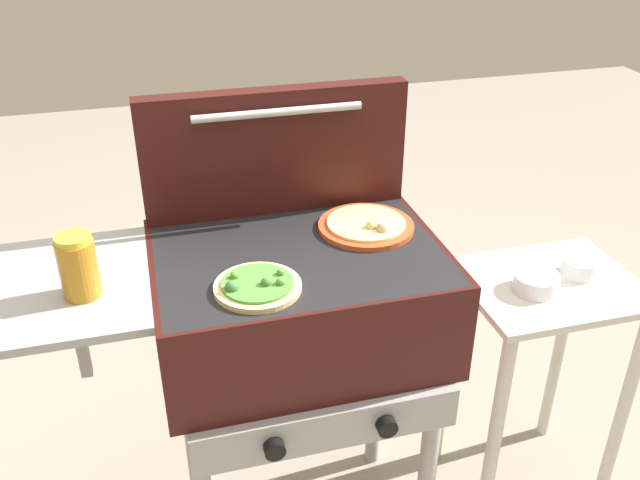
{
  "coord_description": "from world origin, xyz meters",
  "views": [
    {
      "loc": [
        -0.29,
        -1.26,
        1.65
      ],
      "look_at": [
        0.05,
        0.0,
        0.92
      ],
      "focal_mm": 38.47,
      "sensor_mm": 36.0,
      "label": 1
    }
  ],
  "objects": [
    {
      "name": "topping_bowl_near",
      "position": [
        0.75,
        0.01,
        0.73
      ],
      "size": [
        0.09,
        0.09,
        0.04
      ],
      "color": "silver",
      "rests_on": "prep_table"
    },
    {
      "name": "pizza_veggie",
      "position": [
        -0.12,
        -0.13,
        0.91
      ],
      "size": [
        0.18,
        0.18,
        0.04
      ],
      "color": "#E0C17F",
      "rests_on": "grill"
    },
    {
      "name": "topping_bowl_far",
      "position": [
        0.6,
        -0.02,
        0.73
      ],
      "size": [
        0.11,
        0.11,
        0.04
      ],
      "color": "silver",
      "rests_on": "prep_table"
    },
    {
      "name": "grill",
      "position": [
        -0.01,
        -0.0,
        0.76
      ],
      "size": [
        0.96,
        0.53,
        0.9
      ],
      "color": "#38110F",
      "rests_on": "ground_plane"
    },
    {
      "name": "pizza_cheese",
      "position": [
        0.18,
        0.06,
        0.91
      ],
      "size": [
        0.22,
        0.22,
        0.04
      ],
      "color": "#C64723",
      "rests_on": "grill"
    },
    {
      "name": "sauce_jar",
      "position": [
        -0.45,
        -0.06,
        0.97
      ],
      "size": [
        0.07,
        0.07,
        0.13
      ],
      "color": "#B77A1E",
      "rests_on": "grill"
    },
    {
      "name": "grill_lid_open",
      "position": [
        0.0,
        0.21,
        1.05
      ],
      "size": [
        0.63,
        0.08,
        0.3
      ],
      "color": "#38110F",
      "rests_on": "grill"
    },
    {
      "name": "prep_table",
      "position": [
        0.66,
        0.0,
        0.51
      ],
      "size": [
        0.44,
        0.36,
        0.71
      ],
      "color": "beige",
      "rests_on": "ground_plane"
    }
  ]
}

